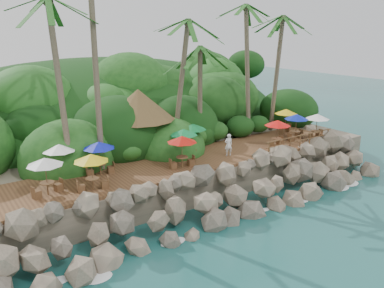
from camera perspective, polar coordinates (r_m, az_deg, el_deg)
ground at (r=24.43m, az=8.17°, el=-10.98°), size 140.00×140.00×0.00m
land_base at (r=36.52m, az=-8.95°, el=0.10°), size 32.00×25.20×2.10m
jungle_hill at (r=43.46m, az=-13.23°, el=1.04°), size 44.80×28.00×15.40m
seawall at (r=25.29m, az=5.19°, el=-7.01°), size 29.00×4.00×2.30m
terrace at (r=27.88m, az=0.00°, el=-2.37°), size 26.00×5.00×0.20m
jungle_foliage at (r=35.97m, az=-8.18°, el=-1.88°), size 44.00×16.00×12.00m
foam_line at (r=24.61m, az=7.69°, el=-10.67°), size 25.20×0.80×0.06m
palms at (r=29.26m, az=-0.78°, el=18.94°), size 24.51×6.89×15.20m
palapa at (r=29.11m, az=-7.65°, el=5.60°), size 5.25×5.25×4.60m
dining_clusters at (r=27.54m, az=0.89°, el=1.45°), size 23.17×5.09×2.13m
railing at (r=31.47m, az=15.18°, el=0.59°), size 7.20×0.10×1.00m
waiter at (r=28.50m, az=5.22°, el=-0.12°), size 0.66×0.51×1.60m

